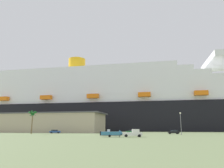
% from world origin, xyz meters
% --- Properties ---
extents(ground_plane, '(600.00, 600.00, 0.00)m').
position_xyz_m(ground_plane, '(0.00, 30.00, 0.00)').
color(ground_plane, '#66754C').
extents(cruise_ship, '(294.58, 58.47, 64.60)m').
position_xyz_m(cruise_ship, '(7.05, 79.77, 19.06)').
color(cruise_ship, black).
rests_on(cruise_ship, ground_plane).
extents(terminal_building, '(72.29, 28.45, 10.24)m').
position_xyz_m(terminal_building, '(-33.76, 34.82, 5.14)').
color(terminal_building, '#B7A88C').
rests_on(terminal_building, ground_plane).
extents(pickup_truck, '(5.77, 2.73, 2.20)m').
position_xyz_m(pickup_truck, '(17.60, -15.00, 1.04)').
color(pickup_truck, white).
rests_on(pickup_truck, ground_plane).
extents(small_boat_on_trailer, '(7.53, 2.70, 2.15)m').
position_xyz_m(small_boat_on_trailer, '(11.90, -15.57, 0.96)').
color(small_boat_on_trailer, '#595960').
rests_on(small_boat_on_trailer, ground_plane).
extents(palm_tree, '(3.69, 3.54, 9.61)m').
position_xyz_m(palm_tree, '(-25.07, 7.97, 7.73)').
color(palm_tree, brown).
rests_on(palm_tree, ground_plane).
extents(street_lamp, '(0.56, 0.56, 8.07)m').
position_xyz_m(street_lamp, '(34.57, 2.75, 5.25)').
color(street_lamp, slate).
rests_on(street_lamp, ground_plane).
extents(parked_car_blue_suv, '(5.00, 2.63, 1.58)m').
position_xyz_m(parked_car_blue_suv, '(-18.50, 17.25, 0.83)').
color(parked_car_blue_suv, '#264C99').
rests_on(parked_car_blue_suv, ground_plane).
extents(parked_car_black_coupe, '(4.52, 2.13, 1.58)m').
position_xyz_m(parked_car_black_coupe, '(33.54, 13.12, 0.83)').
color(parked_car_black_coupe, black).
rests_on(parked_car_black_coupe, ground_plane).
extents(parked_car_green_wagon, '(4.83, 2.48, 1.58)m').
position_xyz_m(parked_car_green_wagon, '(16.08, 19.51, 0.84)').
color(parked_car_green_wagon, '#2D723F').
rests_on(parked_car_green_wagon, ground_plane).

